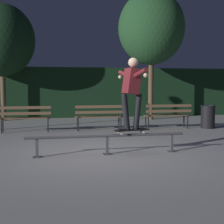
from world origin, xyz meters
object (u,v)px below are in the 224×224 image
Objects in this scene: grind_rail at (107,139)px; skateboard at (131,130)px; park_bench_leftmost at (25,116)px; skateboarder at (132,87)px; tree_far_right at (151,28)px; tree_far_left at (2,40)px; trash_can at (208,116)px; park_bench_right_center at (168,113)px; park_bench_left_center at (99,114)px.

skateboard is (0.54, 0.00, 0.18)m from grind_rail.
skateboard is at bearing -56.20° from park_bench_leftmost.
tree_far_right is (2.68, 6.80, 2.50)m from skateboarder.
tree_far_right is 6.35m from tree_far_left.
park_bench_leftmost is at bearing 178.67° from trash_can.
trash_can reaches higher than skateboard.
trash_can is (3.69, 3.54, -1.03)m from skateboarder.
park_bench_leftmost is 1.00× the size of park_bench_right_center.
park_bench_left_center reaches higher than grind_rail.
tree_far_right is at bearing 68.44° from skateboard.
tree_far_left is 8.84m from trash_can.
trash_can is at bearing -2.16° from park_bench_left_center.
park_bench_leftmost is 4.73m from park_bench_right_center.
skateboarder is 0.97× the size of park_bench_right_center.
tree_far_left is (-1.12, 3.91, 2.83)m from park_bench_leftmost.
park_bench_leftmost is 1.00× the size of park_bench_left_center.
tree_far_right is 6.91× the size of trash_can.
park_bench_left_center is at bearing 83.20° from grind_rail.
tree_far_right is at bearing -7.31° from tree_far_left.
skateboarder is at bearing 0.05° from grind_rail.
skateboard is 1.00× the size of trash_can.
park_bench_left_center is at bearing -131.88° from tree_far_right.
tree_far_right reaches higher than park_bench_right_center.
skateboard is at bearing -111.56° from tree_far_right.
tree_far_right is at bearing 68.46° from skateboarder.
park_bench_right_center is at bearing -97.69° from tree_far_right.
skateboard is at bearing -136.17° from trash_can.
tree_far_left is (-6.27, 0.80, -0.57)m from tree_far_right.
tree_far_right reaches higher than grind_rail.
skateboarder is 4.53m from park_bench_leftmost.
tree_far_left reaches higher than park_bench_right_center.
tree_far_left is 6.10× the size of trash_can.
park_bench_left_center is at bearing 91.62° from skateboarder.
skateboarder is 3.80m from park_bench_left_center.
tree_far_right is (5.15, 3.11, 3.41)m from park_bench_leftmost.
skateboard is 4.33m from park_bench_right_center.
skateboard is at bearing 0.00° from grind_rail.
park_bench_left_center is 1.00× the size of park_bench_right_center.
tree_far_right is at bearing 82.31° from park_bench_right_center.
tree_far_right is at bearing 64.60° from grind_rail.
tree_far_right reaches higher than skateboarder.
grind_rail is at bearing -140.07° from trash_can.
park_bench_right_center is 7.59m from tree_far_left.
skateboarder is 0.28× the size of tree_far_right.
skateboarder is at bearing -56.16° from park_bench_leftmost.
trash_can is (7.28, -4.06, -2.96)m from tree_far_left.
park_bench_right_center is 0.29× the size of tree_far_right.
grind_rail is 2.16× the size of park_bench_leftmost.
park_bench_right_center is 4.63m from tree_far_right.
park_bench_leftmost is 2.37m from park_bench_left_center.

